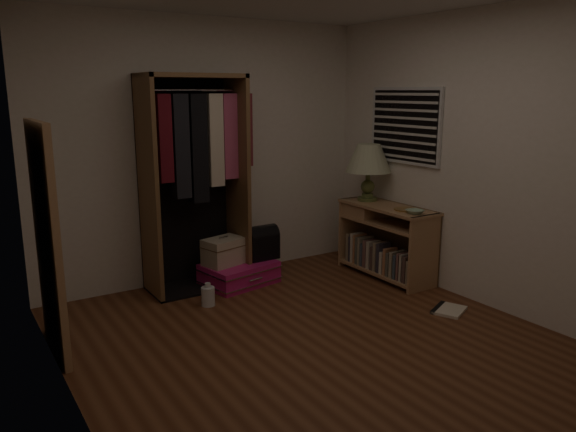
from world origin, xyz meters
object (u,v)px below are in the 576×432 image
at_px(open_wardrobe, 196,163).
at_px(pink_suitcase, 239,273).
at_px(floor_mirror, 48,241).
at_px(white_jug, 208,296).
at_px(console_bookshelf, 383,238).
at_px(black_bag, 261,242).
at_px(table_lamp, 369,159).
at_px(train_case, 224,251).

bearing_deg(open_wardrobe, pink_suitcase, -25.92).
xyz_separation_m(floor_mirror, white_jug, (1.33, 0.23, -0.76)).
bearing_deg(open_wardrobe, floor_mirror, -152.67).
height_order(console_bookshelf, pink_suitcase, console_bookshelf).
height_order(floor_mirror, black_bag, floor_mirror).
distance_m(table_lamp, white_jug, 2.21).
height_order(open_wardrobe, pink_suitcase, open_wardrobe).
bearing_deg(open_wardrobe, train_case, -31.89).
relative_size(console_bookshelf, train_case, 2.53).
bearing_deg(white_jug, console_bookshelf, -5.39).
xyz_separation_m(table_lamp, white_jug, (-1.92, -0.09, -1.10)).
relative_size(floor_mirror, train_case, 3.84).
distance_m(pink_suitcase, train_case, 0.28).
relative_size(train_case, table_lamp, 0.74).
bearing_deg(pink_suitcase, console_bookshelf, -31.91).
height_order(console_bookshelf, floor_mirror, floor_mirror).
bearing_deg(black_bag, table_lamp, -15.13).
distance_m(open_wardrobe, pink_suitcase, 1.18).
bearing_deg(pink_suitcase, open_wardrobe, 143.66).
bearing_deg(train_case, console_bookshelf, -35.17).
bearing_deg(train_case, black_bag, -18.24).
bearing_deg(console_bookshelf, white_jug, 174.61).
bearing_deg(floor_mirror, white_jug, 9.76).
relative_size(console_bookshelf, pink_suitcase, 1.41).
bearing_deg(pink_suitcase, white_jug, -154.29).
distance_m(black_bag, white_jug, 0.92).
bearing_deg(train_case, pink_suitcase, -30.41).
height_order(open_wardrobe, black_bag, open_wardrobe).
bearing_deg(pink_suitcase, table_lamp, -21.59).
relative_size(open_wardrobe, black_bag, 5.92).
relative_size(open_wardrobe, floor_mirror, 1.21).
height_order(console_bookshelf, white_jug, console_bookshelf).
bearing_deg(console_bookshelf, black_bag, 153.55).
relative_size(open_wardrobe, white_jug, 9.63).
bearing_deg(table_lamp, train_case, 168.36).
bearing_deg(floor_mirror, train_case, 20.77).
distance_m(console_bookshelf, train_case, 1.66).
distance_m(black_bag, table_lamp, 1.42).
distance_m(console_bookshelf, black_bag, 1.27).
height_order(console_bookshelf, open_wardrobe, open_wardrobe).
distance_m(console_bookshelf, pink_suitcase, 1.53).
relative_size(console_bookshelf, table_lamp, 1.87).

